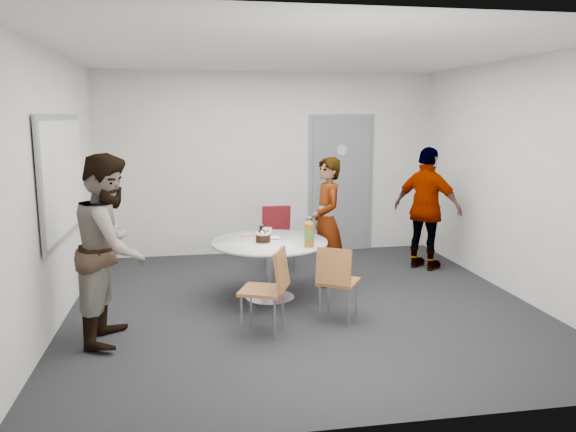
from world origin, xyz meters
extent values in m
plane|color=black|center=(0.00, 0.00, 0.00)|extent=(5.00, 5.00, 0.00)
plane|color=silver|center=(0.00, 0.00, 2.70)|extent=(5.00, 5.00, 0.00)
plane|color=beige|center=(0.00, 2.50, 1.35)|extent=(5.00, 0.00, 5.00)
plane|color=beige|center=(-2.50, 0.00, 1.35)|extent=(0.00, 5.00, 5.00)
plane|color=beige|center=(2.50, 0.00, 1.35)|extent=(0.00, 5.00, 5.00)
plane|color=beige|center=(0.00, -2.50, 1.35)|extent=(5.00, 0.00, 5.00)
cube|color=slate|center=(1.10, 2.47, 1.02)|extent=(0.90, 0.05, 2.05)
cube|color=gray|center=(1.10, 2.50, 1.02)|extent=(1.02, 0.04, 2.12)
cylinder|color=#B2BFC6|center=(1.10, 2.44, 1.55)|extent=(0.16, 0.01, 0.16)
cylinder|color=silver|center=(0.78, 2.41, 1.02)|extent=(0.04, 0.14, 0.04)
cube|color=gray|center=(-2.46, 0.20, 1.45)|extent=(0.03, 1.90, 1.25)
cube|color=white|center=(-2.44, 0.20, 1.45)|extent=(0.01, 1.78, 1.13)
cylinder|color=silver|center=(-0.32, 0.26, 0.66)|extent=(1.30, 1.30, 0.03)
cylinder|color=silver|center=(-0.32, 0.26, 0.33)|extent=(0.09, 0.09, 0.63)
cylinder|color=silver|center=(-0.32, 0.26, 0.01)|extent=(0.56, 0.56, 0.02)
cylinder|color=silver|center=(-0.41, 0.18, 0.68)|extent=(0.22, 0.22, 0.01)
cylinder|color=black|center=(-0.41, 0.18, 0.73)|extent=(0.16, 0.16, 0.09)
cylinder|color=white|center=(-0.41, 0.18, 0.78)|extent=(0.17, 0.17, 0.02)
cylinder|color=olive|center=(0.05, -0.10, 0.80)|extent=(0.11, 0.11, 0.25)
cylinder|color=#478C38|center=(0.05, -0.10, 0.82)|extent=(0.11, 0.11, 0.09)
cone|color=olive|center=(0.05, -0.10, 0.96)|extent=(0.11, 0.11, 0.05)
cylinder|color=#57AC4D|center=(0.05, -0.10, 1.00)|extent=(0.04, 0.04, 0.03)
imported|color=white|center=(-0.31, 0.54, 0.72)|extent=(0.16, 0.16, 0.09)
cylinder|color=black|center=(-0.37, 0.59, 0.74)|extent=(0.05, 0.05, 0.12)
cylinder|color=silver|center=(0.18, 0.46, 0.77)|extent=(0.07, 0.07, 0.18)
cylinder|color=black|center=(0.18, 0.46, 0.87)|extent=(0.07, 0.07, 0.03)
cube|color=pink|center=(-0.54, 0.56, 0.69)|extent=(0.15, 0.11, 0.02)
ellipsoid|color=white|center=(-0.24, 0.34, 0.69)|extent=(0.15, 0.15, 0.03)
cube|color=brown|center=(-0.54, -0.74, 0.43)|extent=(0.52, 0.52, 0.03)
cube|color=brown|center=(-0.36, -0.81, 0.64)|extent=(0.22, 0.38, 0.38)
cylinder|color=silver|center=(-0.62, -0.53, 0.21)|extent=(0.02, 0.02, 0.43)
cylinder|color=silver|center=(-0.75, -0.83, 0.21)|extent=(0.02, 0.02, 0.43)
cylinder|color=silver|center=(-0.33, -0.66, 0.21)|extent=(0.02, 0.02, 0.43)
cylinder|color=silver|center=(-0.45, -0.95, 0.21)|extent=(0.02, 0.02, 0.43)
cube|color=brown|center=(0.28, -0.50, 0.40)|extent=(0.51, 0.51, 0.03)
cube|color=brown|center=(0.18, -0.65, 0.60)|extent=(0.34, 0.26, 0.36)
cylinder|color=silver|center=(0.48, -0.46, 0.20)|extent=(0.02, 0.02, 0.40)
cylinder|color=silver|center=(0.23, -0.30, 0.20)|extent=(0.02, 0.02, 0.40)
cylinder|color=silver|center=(0.32, -0.71, 0.20)|extent=(0.02, 0.02, 0.40)
cylinder|color=silver|center=(0.07, -0.55, 0.20)|extent=(0.02, 0.02, 0.40)
cube|color=maroon|center=(-0.03, 1.42, 0.44)|extent=(0.43, 0.43, 0.03)
cube|color=maroon|center=(-0.04, 1.62, 0.66)|extent=(0.39, 0.10, 0.39)
cylinder|color=silver|center=(-0.19, 1.25, 0.22)|extent=(0.02, 0.02, 0.44)
cylinder|color=silver|center=(0.14, 1.26, 0.22)|extent=(0.02, 0.02, 0.44)
cylinder|color=silver|center=(-0.20, 1.58, 0.22)|extent=(0.02, 0.02, 0.44)
cylinder|color=silver|center=(0.13, 1.60, 0.22)|extent=(0.02, 0.02, 0.44)
imported|color=#A5C6EA|center=(0.45, 0.73, 0.79)|extent=(0.41, 0.59, 1.57)
imported|color=white|center=(-1.91, -0.62, 0.87)|extent=(0.75, 0.91, 1.74)
imported|color=black|center=(1.95, 1.18, 0.83)|extent=(0.93, 1.01, 1.66)
camera|label=1|loc=(-1.18, -5.83, 2.06)|focal=35.00mm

